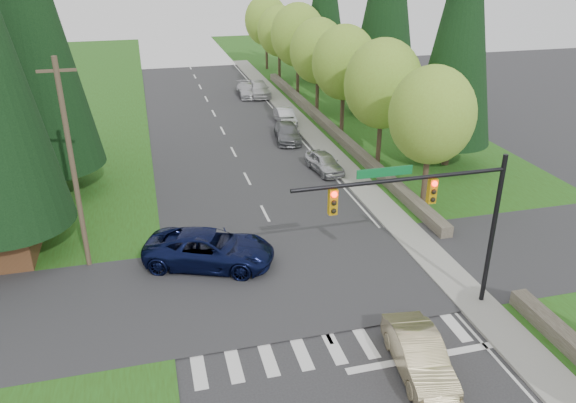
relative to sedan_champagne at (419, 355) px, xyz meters
name	(u,v)px	position (x,y,z in m)	size (l,w,h in m)	color
grass_east	(432,166)	(10.48, 18.82, -0.71)	(14.00, 110.00, 0.06)	#274913
grass_west	(36,205)	(-15.52, 18.82, -0.71)	(14.00, 110.00, 0.06)	#274913
cross_street	(300,282)	(-2.52, 6.82, -0.74)	(120.00, 8.00, 0.10)	#28282B
sidewalk_east	(340,163)	(4.38, 20.82, -0.67)	(1.80, 80.00, 0.13)	gray
curb_east	(329,164)	(3.53, 20.82, -0.67)	(0.20, 80.00, 0.13)	gray
stone_wall_north	(328,126)	(6.08, 28.82, -0.39)	(0.70, 40.00, 0.70)	#4C4438
traffic_signal	(434,205)	(1.85, 3.32, 4.25)	(8.70, 0.37, 6.80)	black
utility_pole	(73,166)	(-12.02, 10.82, 4.41)	(1.60, 0.24, 10.00)	#473828
decid_tree_0	(432,115)	(6.68, 12.82, 4.86)	(4.80, 4.80, 8.37)	#38281C
decid_tree_1	(383,84)	(6.78, 19.82, 5.06)	(5.20, 5.20, 8.80)	#38281C
decid_tree_2	(344,63)	(6.58, 26.82, 5.19)	(5.00, 5.00, 8.82)	#38281C
decid_tree_3	(318,51)	(6.68, 33.82, 4.93)	(5.00, 5.00, 8.55)	#38281C
decid_tree_4	(298,35)	(6.78, 40.82, 5.33)	(5.40, 5.40, 9.18)	#38281C
decid_tree_5	(279,31)	(6.58, 47.82, 4.80)	(4.80, 4.80, 8.30)	#38281C
decid_tree_6	(266,20)	(6.68, 54.82, 5.13)	(5.20, 5.20, 8.86)	#38281C
conifer_w_c	(22,2)	(-14.52, 20.82, 10.56)	(6.46, 6.46, 20.80)	#38281C
conifer_w_e	(7,11)	(-16.52, 26.82, 9.56)	(5.78, 5.78, 18.80)	#38281C
conifer_e_a	(463,21)	(11.48, 18.82, 9.05)	(5.44, 5.44, 17.80)	#38281C
sedan_champagne	(419,355)	(0.00, 0.00, 0.00)	(1.56, 4.47, 1.47)	tan
suv_navy	(210,249)	(-6.31, 9.41, 0.12)	(2.86, 6.19, 1.72)	#0A1034
parked_car_a	(324,162)	(2.85, 19.77, -0.07)	(1.57, 3.90, 1.33)	#B5B6BA
parked_car_b	(287,133)	(2.09, 26.91, -0.07)	(1.85, 4.56, 1.32)	slate
parked_car_c	(285,116)	(3.08, 31.53, -0.08)	(1.39, 3.99, 1.31)	silver
parked_car_d	(259,88)	(2.87, 41.55, 0.07)	(1.91, 4.75, 1.62)	silver
parked_car_e	(247,90)	(1.68, 41.82, -0.09)	(1.81, 4.46, 1.30)	#BCBCC2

